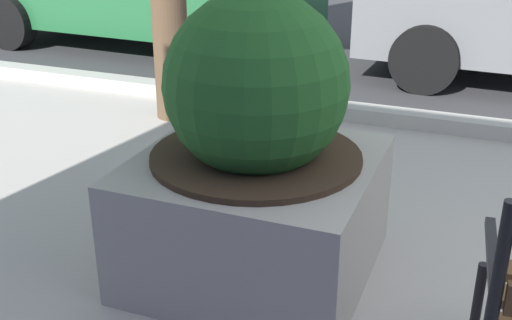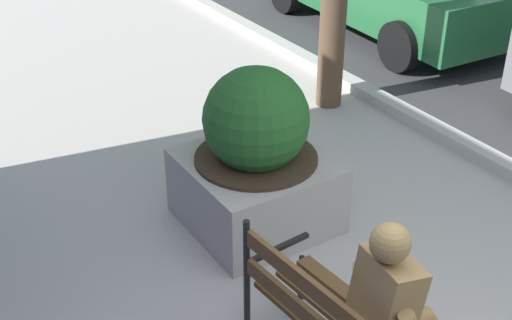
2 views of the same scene
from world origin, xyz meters
The scene contains 1 object.
concrete_planter centered at (-2.24, 0.48, 0.60)m, with size 1.11×1.11×1.39m.
Camera 2 is at (1.83, -2.10, 3.40)m, focal length 48.44 mm.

